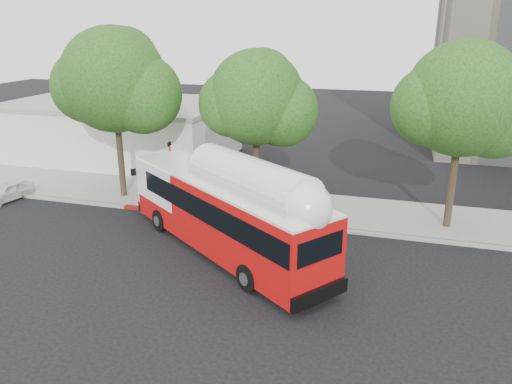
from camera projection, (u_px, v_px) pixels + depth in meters
The scene contains 11 objects.
ground at pixel (240, 255), 22.15m from camera, with size 120.00×120.00×0.00m, color black.
sidewalk at pixel (276, 205), 28.03m from camera, with size 60.00×5.00×0.15m, color gray.
curb_strip at pixel (263, 222), 25.67m from camera, with size 60.00×0.30×0.15m, color gray.
red_curb_segment at pixel (209, 216), 26.46m from camera, with size 10.00×0.32×0.16m, color maroon.
street_tree_left at pixel (122, 84), 27.33m from camera, with size 6.67×5.80×9.74m.
street_tree_mid at pixel (264, 102), 25.92m from camera, with size 5.75×5.00×8.62m.
street_tree_right at pixel (473, 104), 22.98m from camera, with size 6.21×5.40×9.18m.
low_commercial_bldg at pixel (121, 129), 37.88m from camera, with size 16.20×10.20×4.25m.
transit_bus at pixel (225, 215), 21.85m from camera, with size 11.75×9.58×3.85m.
parked_car at pixel (7, 192), 28.84m from camera, with size 3.10×1.25×1.06m, color silver.
signal_pole at pixel (171, 176), 26.81m from camera, with size 0.11×0.37×3.86m.
Camera 1 is at (6.26, -19.08, 9.78)m, focal length 35.00 mm.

